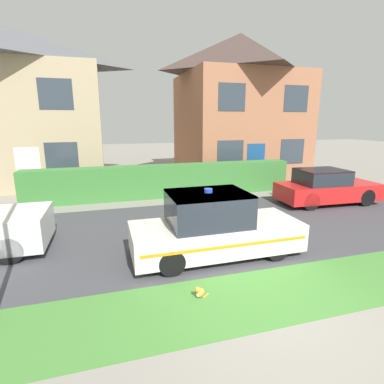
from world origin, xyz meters
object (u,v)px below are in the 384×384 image
Objects in this scene: cat at (200,292)px; house_right at (239,106)px; police_car at (214,227)px; house_left at (17,108)px; wheelie_bin at (56,191)px; neighbour_car_far at (326,187)px.

house_right is at bearing -152.99° from cat.
police_car is 12.27m from house_right.
wheelie_bin is at bearing -65.81° from house_left.
neighbour_car_far is at bearing 179.76° from cat.
neighbour_car_far is at bearing -85.88° from house_right.
house_left is at bearing 120.52° from police_car.
cat is at bearing -65.93° from house_left.
house_right is (-0.53, 7.29, 3.44)m from neighbour_car_far.
police_car reaches higher than neighbour_car_far.
cat is (-0.87, -1.63, -0.63)m from police_car.
house_left is (-12.40, 7.69, 3.21)m from neighbour_car_far.
wheelie_bin is at bearing 124.95° from police_car.
police_car is 0.51× the size of house_right.
neighbour_car_far is 3.89× the size of wheelie_bin.
cat is 8.57m from wheelie_bin.
wheelie_bin is at bearing -156.25° from house_right.
cat is at bearing -118.29° from police_car.
police_car is 0.49× the size of house_left.
police_car is 7.57m from wheelie_bin.
house_right reaches higher than cat.
police_car is 3.98× the size of wheelie_bin.
house_left is 11.89m from house_right.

